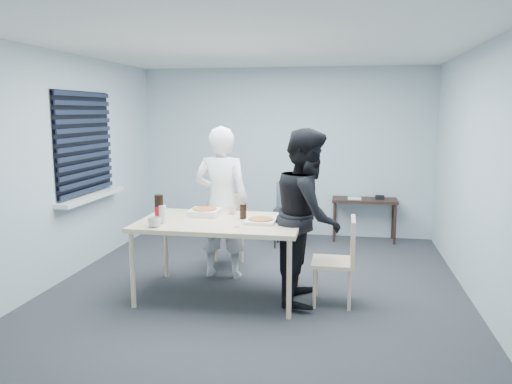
% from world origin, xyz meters
% --- Properties ---
extents(room, '(5.00, 5.00, 5.00)m').
position_xyz_m(room, '(-2.20, 0.40, 1.44)').
color(room, '#303136').
rests_on(room, ground).
extents(dining_table, '(1.67, 1.06, 0.81)m').
position_xyz_m(dining_table, '(-0.33, -0.34, 0.76)').
color(dining_table, beige).
rests_on(dining_table, ground).
extents(chair_far, '(0.42, 0.42, 0.89)m').
position_xyz_m(chair_far, '(-0.52, 0.75, 0.51)').
color(chair_far, beige).
rests_on(chair_far, ground).
extents(chair_right, '(0.42, 0.42, 0.89)m').
position_xyz_m(chair_right, '(0.92, -0.35, 0.51)').
color(chair_right, beige).
rests_on(chair_right, ground).
extents(person_white, '(0.65, 0.42, 1.77)m').
position_xyz_m(person_white, '(-0.47, 0.29, 0.89)').
color(person_white, white).
rests_on(person_white, ground).
extents(person_black, '(0.47, 0.86, 1.77)m').
position_xyz_m(person_black, '(0.57, -0.28, 0.89)').
color(person_black, black).
rests_on(person_black, ground).
extents(side_table, '(0.96, 0.43, 0.64)m').
position_xyz_m(side_table, '(1.23, 2.28, 0.56)').
color(side_table, '#331D17').
rests_on(side_table, ground).
extents(stool, '(0.38, 0.38, 0.53)m').
position_xyz_m(stool, '(0.12, 1.74, 0.42)').
color(stool, black).
rests_on(stool, ground).
extents(backpack, '(0.29, 0.21, 0.41)m').
position_xyz_m(backpack, '(0.12, 1.73, 0.73)').
color(backpack, '#595C67').
rests_on(backpack, stool).
extents(pizza_box_a, '(0.31, 0.31, 0.08)m').
position_xyz_m(pizza_box_a, '(-0.56, -0.12, 0.85)').
color(pizza_box_a, white).
rests_on(pizza_box_a, dining_table).
extents(pizza_box_b, '(0.30, 0.30, 0.04)m').
position_xyz_m(pizza_box_b, '(0.10, -0.37, 0.83)').
color(pizza_box_b, white).
rests_on(pizza_box_b, dining_table).
extents(mug_a, '(0.17, 0.17, 0.10)m').
position_xyz_m(mug_a, '(-0.89, -0.75, 0.86)').
color(mug_a, silver).
rests_on(mug_a, dining_table).
extents(mug_b, '(0.10, 0.10, 0.09)m').
position_xyz_m(mug_b, '(-0.28, -0.01, 0.86)').
color(mug_b, silver).
rests_on(mug_b, dining_table).
extents(cola_glass, '(0.08, 0.08, 0.16)m').
position_xyz_m(cola_glass, '(-0.12, -0.21, 0.89)').
color(cola_glass, black).
rests_on(cola_glass, dining_table).
extents(soda_bottle, '(0.09, 0.09, 0.29)m').
position_xyz_m(soda_bottle, '(-0.91, -0.56, 0.95)').
color(soda_bottle, black).
rests_on(soda_bottle, dining_table).
extents(plastic_cups, '(0.10, 0.10, 0.18)m').
position_xyz_m(plastic_cups, '(-0.87, -0.58, 0.91)').
color(plastic_cups, silver).
rests_on(plastic_cups, dining_table).
extents(rubber_band, '(0.06, 0.06, 0.00)m').
position_xyz_m(rubber_band, '(-0.10, -0.59, 0.82)').
color(rubber_band, red).
rests_on(rubber_band, dining_table).
extents(papers, '(0.22, 0.28, 0.00)m').
position_xyz_m(papers, '(1.08, 2.29, 0.64)').
color(papers, white).
rests_on(papers, side_table).
extents(black_box, '(0.16, 0.13, 0.06)m').
position_xyz_m(black_box, '(1.45, 2.29, 0.67)').
color(black_box, black).
rests_on(black_box, side_table).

